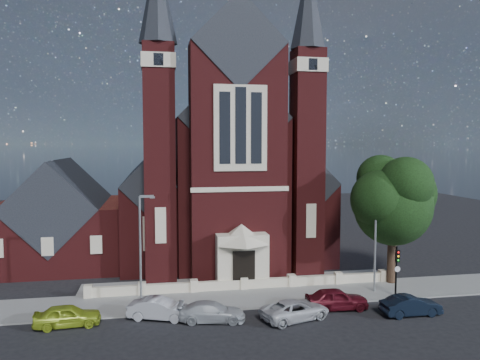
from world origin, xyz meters
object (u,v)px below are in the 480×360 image
object	(u,v)px
car_silver_a	(160,309)
car_silver_b	(212,312)
traffic_signal	(397,265)
car_white_suv	(295,310)
street_tree	(396,202)
parish_hall	(61,223)
street_lamp_left	(141,244)
street_lamp_right	(376,235)
car_dark_red	(336,299)
church	(217,175)
car_lime_van	(68,316)
car_navy	(411,306)

from	to	relation	value
car_silver_a	car_silver_b	world-z (taller)	car_silver_a
traffic_signal	car_white_suv	size ratio (longest dim) A/B	0.84
street_tree	parish_hall	bearing A→B (deg)	156.74
parish_hall	street_lamp_left	bearing A→B (deg)	-59.98
street_tree	car_white_suv	xyz separation A→B (m)	(-10.39, -6.02, -6.30)
parish_hall	street_lamp_left	world-z (taller)	parish_hall
street_lamp_right	car_dark_red	distance (m)	6.59
street_tree	street_lamp_right	xyz separation A→B (m)	(-2.51, -1.71, -2.36)
traffic_signal	car_silver_a	bearing A→B (deg)	-176.59
parish_hall	street_tree	distance (m)	31.27
car_white_suv	street_lamp_right	bearing A→B (deg)	-78.77
street_lamp_left	traffic_signal	xyz separation A→B (m)	(18.91, -1.57, -2.02)
church	car_lime_van	distance (m)	26.24
parish_hall	car_white_suv	world-z (taller)	parish_hall
traffic_signal	car_navy	bearing A→B (deg)	-102.74
parish_hall	car_lime_van	world-z (taller)	parish_hall
car_lime_van	car_navy	bearing A→B (deg)	-99.86
car_lime_van	car_white_suv	size ratio (longest dim) A/B	0.87
street_tree	street_lamp_left	size ratio (longest dim) A/B	1.32
car_silver_b	car_navy	distance (m)	13.61
car_lime_van	traffic_signal	bearing A→B (deg)	-91.42
car_silver_b	car_navy	bearing A→B (deg)	-85.65
car_dark_red	car_silver_b	bearing A→B (deg)	96.69
church	parish_hall	bearing A→B (deg)	-162.84
street_tree	street_lamp_left	bearing A→B (deg)	-175.24
street_lamp_left	car_navy	bearing A→B (deg)	-15.36
car_silver_b	car_silver_a	bearing A→B (deg)	83.08
church	car_navy	size ratio (longest dim) A/B	8.49
parish_hall	car_silver_b	size ratio (longest dim) A/B	2.75
church	traffic_signal	distance (m)	23.94
car_white_suv	traffic_signal	bearing A→B (deg)	-90.16
car_lime_van	car_silver_a	size ratio (longest dim) A/B	0.97
parish_hall	street_lamp_left	xyz separation A→B (m)	(8.09, -14.00, 0.59)
car_silver_a	street_tree	bearing A→B (deg)	-58.53
car_silver_b	car_navy	world-z (taller)	car_navy
church	car_dark_red	distance (m)	23.84
car_silver_b	church	bearing A→B (deg)	1.61
traffic_signal	car_white_suv	distance (m)	9.41
street_tree	traffic_signal	distance (m)	5.70
car_white_suv	car_navy	size ratio (longest dim) A/B	1.16
car_silver_a	traffic_signal	bearing A→B (deg)	-67.78
church	car_navy	world-z (taller)	church
street_lamp_left	car_dark_red	bearing A→B (deg)	-12.45
street_lamp_right	car_navy	bearing A→B (deg)	-88.40
car_white_suv	car_dark_red	size ratio (longest dim) A/B	1.07
car_white_suv	street_tree	bearing A→B (deg)	-77.36
parish_hall	car_silver_a	world-z (taller)	parish_hall
street_lamp_right	traffic_signal	xyz separation A→B (m)	(0.91, -1.57, -2.02)
street_tree	street_lamp_left	distance (m)	20.71
parish_hall	car_silver_a	distance (m)	19.34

